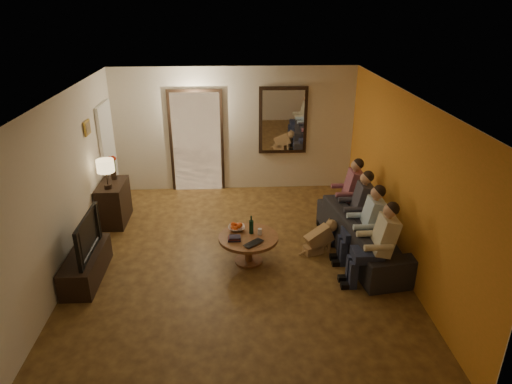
{
  "coord_description": "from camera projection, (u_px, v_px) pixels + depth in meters",
  "views": [
    {
      "loc": [
        -0.05,
        -6.24,
        3.88
      ],
      "look_at": [
        0.3,
        0.3,
        1.05
      ],
      "focal_mm": 32.0,
      "sensor_mm": 36.0,
      "label": 1
    }
  ],
  "objects": [
    {
      "name": "wine_bottle",
      "position": [
        251.0,
        224.0,
        7.08
      ],
      "size": [
        0.07,
        0.07,
        0.31
      ],
      "primitive_type": null,
      "color": "black",
      "rests_on": "coffee_table"
    },
    {
      "name": "orange_accent",
      "position": [
        402.0,
        182.0,
        6.86
      ],
      "size": [
        0.01,
        6.0,
        2.6
      ],
      "primitive_type": "cube",
      "color": "orange",
      "rests_on": "right_wall"
    },
    {
      "name": "sofa",
      "position": [
        367.0,
        233.0,
        7.37
      ],
      "size": [
        2.44,
        1.25,
        0.68
      ],
      "primitive_type": "imported",
      "rotation": [
        0.0,
        0.0,
        1.72
      ],
      "color": "black",
      "rests_on": "floor"
    },
    {
      "name": "person_b",
      "position": [
        367.0,
        228.0,
        6.99
      ],
      "size": [
        0.6,
        0.4,
        1.2
      ],
      "primitive_type": null,
      "color": "tan",
      "rests_on": "sofa"
    },
    {
      "name": "book_stack",
      "position": [
        234.0,
        238.0,
        6.93
      ],
      "size": [
        0.2,
        0.15,
        0.07
      ],
      "primitive_type": null,
      "color": "black",
      "rests_on": "coffee_table"
    },
    {
      "name": "right_wall",
      "position": [
        403.0,
        182.0,
        6.86
      ],
      "size": [
        0.02,
        6.0,
        2.6
      ],
      "primitive_type": "cube",
      "color": "beige",
      "rests_on": "floor"
    },
    {
      "name": "framed_art",
      "position": [
        87.0,
        128.0,
        7.59
      ],
      "size": [
        0.03,
        0.28,
        0.24
      ],
      "primitive_type": "cube",
      "color": "#B28C33",
      "rests_on": "left_wall"
    },
    {
      "name": "fridge_glimpse",
      "position": [
        209.0,
        149.0,
        9.61
      ],
      "size": [
        0.45,
        0.03,
        1.7
      ],
      "primitive_type": "cube",
      "color": "silver",
      "rests_on": "floor"
    },
    {
      "name": "tv_stand",
      "position": [
        86.0,
        266.0,
        6.73
      ],
      "size": [
        0.45,
        1.25,
        0.42
      ],
      "primitive_type": "cube",
      "color": "black",
      "rests_on": "floor"
    },
    {
      "name": "coffee_table",
      "position": [
        248.0,
        249.0,
        7.14
      ],
      "size": [
        1.02,
        1.02,
        0.45
      ],
      "primitive_type": "cylinder",
      "rotation": [
        0.0,
        0.0,
        0.11
      ],
      "color": "brown",
      "rests_on": "floor"
    },
    {
      "name": "door_trim",
      "position": [
        197.0,
        143.0,
        9.52
      ],
      "size": [
        1.12,
        0.04,
        2.22
      ],
      "primitive_type": "cube",
      "color": "black",
      "rests_on": "floor"
    },
    {
      "name": "person_d",
      "position": [
        349.0,
        196.0,
        8.09
      ],
      "size": [
        0.6,
        0.4,
        1.2
      ],
      "primitive_type": null,
      "color": "tan",
      "rests_on": "sofa"
    },
    {
      "name": "laptop",
      "position": [
        256.0,
        245.0,
        6.79
      ],
      "size": [
        0.39,
        0.38,
        0.03
      ],
      "primitive_type": "imported",
      "rotation": [
        0.0,
        0.0,
        0.74
      ],
      "color": "black",
      "rests_on": "coffee_table"
    },
    {
      "name": "floor",
      "position": [
        238.0,
        260.0,
        7.26
      ],
      "size": [
        5.0,
        6.0,
        0.01
      ],
      "primitive_type": "cube",
      "color": "#422912",
      "rests_on": "ground"
    },
    {
      "name": "bowl",
      "position": [
        237.0,
        228.0,
        7.23
      ],
      "size": [
        0.26,
        0.26,
        0.06
      ],
      "primitive_type": "imported",
      "color": "white",
      "rests_on": "coffee_table"
    },
    {
      "name": "ceiling",
      "position": [
        235.0,
        97.0,
        6.23
      ],
      "size": [
        5.0,
        6.0,
        0.01
      ],
      "primitive_type": "cube",
      "color": "white",
      "rests_on": "back_wall"
    },
    {
      "name": "table_lamp",
      "position": [
        106.0,
        174.0,
        7.9
      ],
      "size": [
        0.3,
        0.3,
        0.54
      ],
      "primitive_type": null,
      "color": "beige",
      "rests_on": "dresser"
    },
    {
      "name": "front_wall",
      "position": [
        242.0,
        316.0,
        3.99
      ],
      "size": [
        5.0,
        0.02,
        2.6
      ],
      "primitive_type": "cube",
      "color": "beige",
      "rests_on": "floor"
    },
    {
      "name": "mirror_glass",
      "position": [
        283.0,
        121.0,
        9.4
      ],
      "size": [
        0.86,
        0.02,
        1.26
      ],
      "primitive_type": "cube",
      "color": "white",
      "rests_on": "back_wall"
    },
    {
      "name": "oranges",
      "position": [
        236.0,
        224.0,
        7.2
      ],
      "size": [
        0.2,
        0.2,
        0.08
      ],
      "primitive_type": null,
      "color": "#D84712",
      "rests_on": "bowl"
    },
    {
      "name": "flower_vase",
      "position": [
        113.0,
        168.0,
        8.32
      ],
      "size": [
        0.14,
        0.14,
        0.44
      ],
      "primitive_type": null,
      "color": "red",
      "rests_on": "dresser"
    },
    {
      "name": "art_canvas",
      "position": [
        88.0,
        128.0,
        7.6
      ],
      "size": [
        0.01,
        0.22,
        0.18
      ],
      "primitive_type": "cube",
      "color": "brown",
      "rests_on": "left_wall"
    },
    {
      "name": "wine_glass",
      "position": [
        260.0,
        232.0,
        7.09
      ],
      "size": [
        0.06,
        0.06,
        0.1
      ],
      "primitive_type": "cylinder",
      "color": "silver",
      "rests_on": "coffee_table"
    },
    {
      "name": "tv",
      "position": [
        81.0,
        236.0,
        6.53
      ],
      "size": [
        1.04,
        0.14,
        0.6
      ],
      "primitive_type": "imported",
      "rotation": [
        0.0,
        0.0,
        1.57
      ],
      "color": "black",
      "rests_on": "tv_stand"
    },
    {
      "name": "dresser",
      "position": [
        114.0,
        203.0,
        8.36
      ],
      "size": [
        0.45,
        0.86,
        0.76
      ],
      "primitive_type": "cube",
      "color": "black",
      "rests_on": "floor"
    },
    {
      "name": "mirror_frame",
      "position": [
        283.0,
        120.0,
        9.42
      ],
      "size": [
        1.0,
        0.05,
        1.4
      ],
      "primitive_type": "cube",
      "color": "black",
      "rests_on": "back_wall"
    },
    {
      "name": "person_c",
      "position": [
        357.0,
        211.0,
        7.54
      ],
      "size": [
        0.6,
        0.4,
        1.2
      ],
      "primitive_type": null,
      "color": "tan",
      "rests_on": "sofa"
    },
    {
      "name": "person_a",
      "position": [
        379.0,
        248.0,
        6.44
      ],
      "size": [
        0.6,
        0.4,
        1.2
      ],
      "primitive_type": null,
      "color": "tan",
      "rests_on": "sofa"
    },
    {
      "name": "back_wall",
      "position": [
        235.0,
        130.0,
        9.49
      ],
      "size": [
        5.0,
        0.02,
        2.6
      ],
      "primitive_type": "cube",
      "color": "beige",
      "rests_on": "floor"
    },
    {
      "name": "kitchen_doorway",
      "position": [
        197.0,
        142.0,
        9.53
      ],
      "size": [
        1.0,
        0.06,
        2.1
      ],
      "primitive_type": "cube",
      "color": "#FFE0A5",
      "rests_on": "floor"
    },
    {
      "name": "dog",
      "position": [
        319.0,
        237.0,
        7.39
      ],
      "size": [
        0.61,
        0.42,
        0.56
      ],
      "primitive_type": null,
      "rotation": [
        0.0,
        0.0,
        0.36
      ],
      "color": "#AA814E",
      "rests_on": "floor"
    },
    {
      "name": "left_wall",
      "position": [
        65.0,
        188.0,
        6.62
      ],
      "size": [
        0.02,
        6.0,
        2.6
      ],
      "primitive_type": "cube",
      "color": "beige",
      "rests_on": "floor"
    },
    {
      "name": "white_door",
      "position": [
        109.0,
        156.0,
        8.84
      ],
      "size": [
        0.06,
        0.85,
        2.04
      ],
      "primitive_type": "cube",
      "color": "white",
      "rests_on": "floor"
    }
  ]
}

